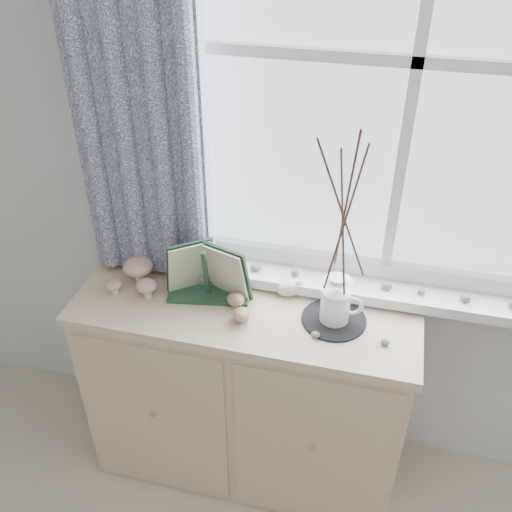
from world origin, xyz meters
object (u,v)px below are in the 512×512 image
at_px(toadstool_cluster, 137,273).
at_px(botanical_book, 204,275).
at_px(sideboard, 246,390).
at_px(twig_pitcher, 345,212).

bearing_deg(toadstool_cluster, botanical_book, -4.86).
height_order(sideboard, botanical_book, botanical_book).
height_order(botanical_book, toadstool_cluster, botanical_book).
height_order(botanical_book, twig_pitcher, twig_pitcher).
distance_m(botanical_book, toadstool_cluster, 0.27).
height_order(toadstool_cluster, twig_pitcher, twig_pitcher).
distance_m(toadstool_cluster, twig_pitcher, 0.79).
distance_m(sideboard, toadstool_cluster, 0.63).
bearing_deg(toadstool_cluster, twig_pitcher, -1.01).
bearing_deg(twig_pitcher, toadstool_cluster, 170.94).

